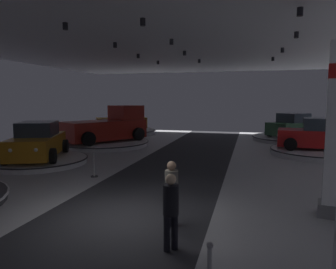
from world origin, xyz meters
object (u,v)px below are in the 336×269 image
object	(u,v)px
display_platform_far_left	(105,143)
visitor_walking_far	(171,207)
display_car_far_right	(319,135)
display_platform_deep_left	(121,132)
display_platform_deep_right	(294,138)
display_car_deep_left	(122,121)
display_platform_mid_left	(38,160)
display_car_deep_right	(294,126)
display_platform_far_right	(318,152)
display_car_mid_left	(38,142)
visitor_walking_near	(172,189)
pickup_truck_far_left	(109,127)

from	to	relation	value
display_platform_far_left	visitor_walking_far	world-z (taller)	visitor_walking_far
display_car_far_right	display_platform_deep_left	xyz separation A→B (m)	(-14.42, 6.61, -0.86)
display_platform_deep_right	display_car_far_right	xyz separation A→B (m)	(0.53, -5.87, 0.90)
display_car_far_right	display_platform_deep_left	distance (m)	15.89
display_car_deep_left	display_platform_mid_left	bearing A→B (deg)	-85.07
display_platform_far_left	display_car_deep_right	bearing A→B (deg)	25.03
display_platform_far_right	visitor_walking_far	size ratio (longest dim) A/B	3.14
display_car_mid_left	display_car_deep_right	bearing A→B (deg)	42.53
display_platform_deep_left	display_car_far_right	bearing A→B (deg)	-24.63
display_platform_far_right	display_platform_mid_left	world-z (taller)	display_platform_far_right
display_car_deep_right	display_car_mid_left	world-z (taller)	display_car_deep_right
visitor_walking_near	display_platform_far_right	bearing A→B (deg)	64.45
pickup_truck_far_left	display_car_deep_left	xyz separation A→B (m)	(-1.76, 6.23, -0.09)
display_platform_mid_left	display_car_mid_left	bearing A→B (deg)	112.31
display_platform_far_right	display_platform_mid_left	bearing A→B (deg)	-156.05
visitor_walking_far	display_platform_far_left	bearing A→B (deg)	121.08
display_car_deep_right	visitor_walking_near	bearing A→B (deg)	-105.90
visitor_walking_near	visitor_walking_far	size ratio (longest dim) A/B	1.00
display_platform_deep_left	visitor_walking_far	bearing A→B (deg)	-64.20
pickup_truck_far_left	visitor_walking_near	distance (m)	13.76
display_platform_far_left	visitor_walking_far	xyz separation A→B (m)	(7.64, -12.68, 0.74)
display_car_deep_right	visitor_walking_far	world-z (taller)	display_car_deep_right
display_platform_mid_left	visitor_walking_far	distance (m)	10.55
display_platform_deep_right	visitor_walking_near	bearing A→B (deg)	-105.94
pickup_truck_far_left	display_car_deep_left	world-z (taller)	pickup_truck_far_left
display_car_deep_right	display_car_deep_left	bearing A→B (deg)	176.77
display_platform_deep_right	display_platform_far_right	size ratio (longest dim) A/B	1.19
display_car_deep_left	visitor_walking_near	xyz separation A→B (m)	(8.95, -17.96, -0.23)
display_platform_deep_left	visitor_walking_near	xyz separation A→B (m)	(8.97, -17.94, 0.70)
visitor_walking_far	display_platform_mid_left	bearing A→B (deg)	140.79
display_car_deep_right	pickup_truck_far_left	bearing A→B (deg)	-155.73
display_car_deep_left	display_platform_deep_right	bearing A→B (deg)	-3.14
display_platform_mid_left	display_car_deep_right	bearing A→B (deg)	42.63
display_platform_deep_left	display_car_mid_left	bearing A→B (deg)	-84.98
display_car_deep_right	display_platform_far_right	xyz separation A→B (m)	(0.52, -5.84, -0.89)
pickup_truck_far_left	visitor_walking_near	world-z (taller)	pickup_truck_far_left
display_car_deep_right	display_platform_mid_left	bearing A→B (deg)	-137.37
display_car_mid_left	visitor_walking_far	bearing A→B (deg)	-39.29
display_platform_mid_left	display_platform_deep_left	xyz separation A→B (m)	(-1.11, 12.51, 0.06)
display_car_far_right	visitor_walking_far	distance (m)	13.57
visitor_walking_near	display_platform_deep_left	bearing A→B (deg)	116.57
display_platform_deep_right	visitor_walking_near	size ratio (longest dim) A/B	3.73
display_platform_deep_left	display_car_deep_left	world-z (taller)	display_car_deep_left
display_platform_deep_right	display_car_far_right	bearing A→B (deg)	-84.80
visitor_walking_far	display_platform_deep_left	bearing A→B (deg)	115.80
display_platform_far_right	display_platform_far_left	distance (m)	12.77
display_platform_deep_right	display_car_far_right	distance (m)	5.96
display_platform_far_right	display_platform_deep_right	bearing A→B (deg)	94.91
display_car_far_right	display_car_deep_left	distance (m)	15.85
display_platform_far_right	pickup_truck_far_left	bearing A→B (deg)	178.19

